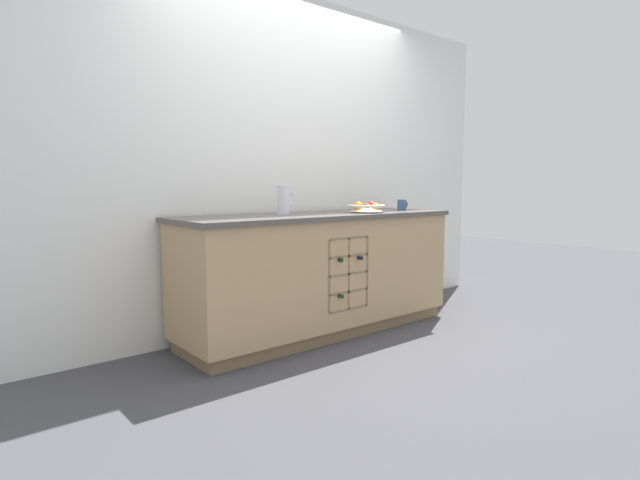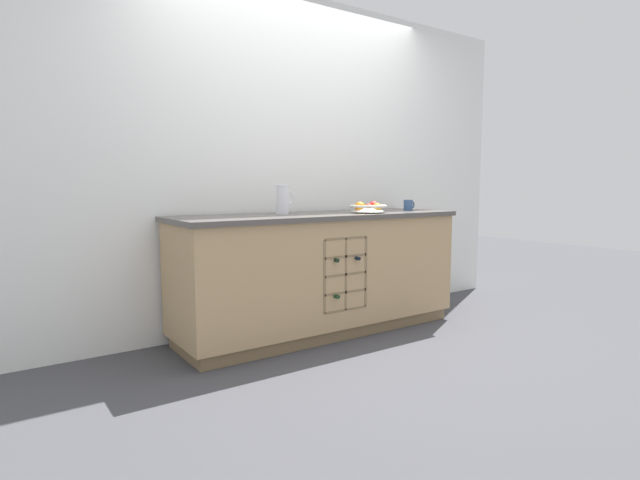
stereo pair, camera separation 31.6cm
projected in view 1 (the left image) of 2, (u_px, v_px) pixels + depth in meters
ground_plane at (320, 331)px, 3.74m from camera, size 14.00×14.00×0.00m
back_wall at (289, 162)px, 3.90m from camera, size 4.56×0.06×2.55m
kitchen_island at (320, 272)px, 3.69m from camera, size 2.20×0.68×0.89m
fruit_bowl at (366, 207)px, 3.78m from camera, size 0.28×0.28×0.09m
white_pitcher at (284, 199)px, 3.54m from camera, size 0.15×0.10×0.21m
ceramic_mug at (402, 205)px, 4.16m from camera, size 0.11×0.07×0.09m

